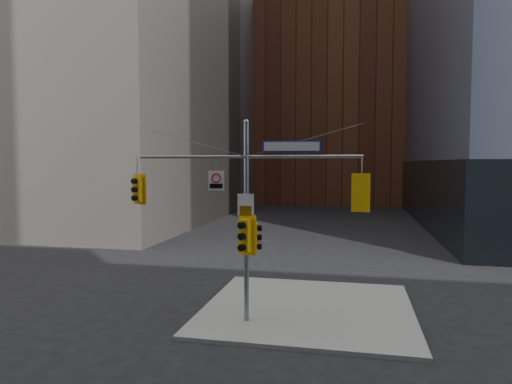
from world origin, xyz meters
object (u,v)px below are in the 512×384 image
at_px(signal_assembly, 246,202).
at_px(regulatory_sign_arm, 216,180).
at_px(traffic_light_west_arm, 138,189).
at_px(traffic_light_east_arm, 362,192).
at_px(traffic_light_pole_side, 255,237).
at_px(street_sign_blade, 292,146).
at_px(traffic_light_pole_front, 245,236).

bearing_deg(signal_assembly, regulatory_sign_arm, -178.95).
bearing_deg(traffic_light_west_arm, regulatory_sign_arm, 11.93).
relative_size(traffic_light_east_arm, traffic_light_pole_side, 1.29).
xyz_separation_m(traffic_light_west_arm, street_sign_blade, (5.76, -0.01, 1.55)).
relative_size(traffic_light_pole_side, street_sign_blade, 0.49).
bearing_deg(traffic_light_east_arm, traffic_light_pole_side, 9.54).
height_order(traffic_light_west_arm, traffic_light_pole_front, traffic_light_west_arm).
relative_size(traffic_light_east_arm, regulatory_sign_arm, 1.82).
distance_m(traffic_light_pole_side, traffic_light_pole_front, 0.43).
xyz_separation_m(signal_assembly, regulatory_sign_arm, (-1.10, -0.02, 0.76)).
xyz_separation_m(traffic_light_pole_side, street_sign_blade, (1.28, -0.01, 3.19)).
height_order(traffic_light_east_arm, street_sign_blade, street_sign_blade).
height_order(signal_assembly, traffic_light_pole_side, signal_assembly).
bearing_deg(regulatory_sign_arm, traffic_light_west_arm, 174.72).
bearing_deg(traffic_light_pole_front, signal_assembly, 104.94).
bearing_deg(traffic_light_west_arm, traffic_light_east_arm, 12.46).
distance_m(signal_assembly, traffic_light_pole_side, 1.30).
xyz_separation_m(signal_assembly, traffic_light_west_arm, (-4.17, 0.01, 0.38)).
distance_m(traffic_light_west_arm, street_sign_blade, 5.97).
xyz_separation_m(traffic_light_west_arm, traffic_light_pole_front, (4.17, -0.28, -1.55)).
bearing_deg(traffic_light_pole_front, regulatory_sign_arm, -178.00).
distance_m(traffic_light_east_arm, traffic_light_pole_side, 3.99).
xyz_separation_m(traffic_light_pole_side, regulatory_sign_arm, (-1.42, -0.03, 2.01)).
relative_size(traffic_light_west_arm, regulatory_sign_arm, 1.63).
distance_m(signal_assembly, traffic_light_east_arm, 3.97).
relative_size(traffic_light_west_arm, street_sign_blade, 0.57).
distance_m(street_sign_blade, regulatory_sign_arm, 2.95).
xyz_separation_m(street_sign_blade, regulatory_sign_arm, (-2.70, -0.02, -1.18)).
bearing_deg(regulatory_sign_arm, traffic_light_east_arm, -4.42).
relative_size(traffic_light_pole_front, regulatory_sign_arm, 2.03).
xyz_separation_m(traffic_light_east_arm, regulatory_sign_arm, (-5.06, -0.02, 0.37)).
xyz_separation_m(signal_assembly, traffic_light_pole_side, (0.32, 0.01, -1.26)).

